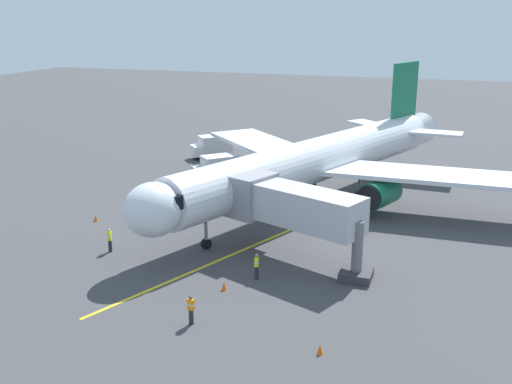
% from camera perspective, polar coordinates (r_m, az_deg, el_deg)
% --- Properties ---
extents(ground_plane, '(220.00, 220.00, 0.00)m').
position_cam_1_polar(ground_plane, '(56.25, 7.63, -0.48)').
color(ground_plane, '#424244').
extents(apron_lead_in_line, '(15.25, 37.16, 0.01)m').
position_cam_1_polar(apron_lead_in_line, '(48.19, 3.93, -3.29)').
color(apron_lead_in_line, yellow).
rests_on(apron_lead_in_line, ground).
extents(airplane, '(32.26, 38.58, 11.50)m').
position_cam_1_polar(airplane, '(52.87, 5.88, 2.98)').
color(airplane, silver).
rests_on(airplane, ground).
extents(jet_bridge, '(11.24, 6.59, 5.40)m').
position_cam_1_polar(jet_bridge, '(41.10, 2.94, -1.27)').
color(jet_bridge, '#B7B7BC').
rests_on(jet_bridge, ground).
extents(ground_crew_marshaller, '(0.47, 0.40, 1.71)m').
position_cam_1_polar(ground_crew_marshaller, '(33.56, -6.15, -10.93)').
color(ground_crew_marshaller, '#23232D').
rests_on(ground_crew_marshaller, ground).
extents(ground_crew_wing_walker, '(0.37, 0.46, 1.71)m').
position_cam_1_polar(ground_crew_wing_walker, '(44.14, -13.62, -4.41)').
color(ground_crew_wing_walker, '#23232D').
rests_on(ground_crew_wing_walker, ground).
extents(ground_crew_loader, '(0.32, 0.44, 1.71)m').
position_cam_1_polar(ground_crew_loader, '(38.66, 0.05, -6.98)').
color(ground_crew_loader, '#23232D').
rests_on(ground_crew_loader, ground).
extents(box_truck_near_nose, '(4.62, 4.64, 2.62)m').
position_cam_1_polar(box_truck_near_nose, '(60.79, -3.72, 2.28)').
color(box_truck_near_nose, '#9E9EA3').
rests_on(box_truck_near_nose, ground).
extents(box_truck_portside, '(4.74, 4.50, 2.62)m').
position_cam_1_polar(box_truck_portside, '(70.85, -4.18, 4.32)').
color(box_truck_portside, white).
rests_on(box_truck_portside, ground).
extents(safety_cone_nose_left, '(0.32, 0.32, 0.55)m').
position_cam_1_polar(safety_cone_nose_left, '(31.19, 6.05, -14.51)').
color(safety_cone_nose_left, '#F2590F').
rests_on(safety_cone_nose_left, ground).
extents(safety_cone_nose_right, '(0.32, 0.32, 0.55)m').
position_cam_1_polar(safety_cone_nose_right, '(50.99, -14.87, -2.38)').
color(safety_cone_nose_right, '#F2590F').
rests_on(safety_cone_nose_right, ground).
extents(safety_cone_wing_port, '(0.32, 0.32, 0.55)m').
position_cam_1_polar(safety_cone_wing_port, '(37.49, -3.03, -8.82)').
color(safety_cone_wing_port, '#F2590F').
rests_on(safety_cone_wing_port, ground).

